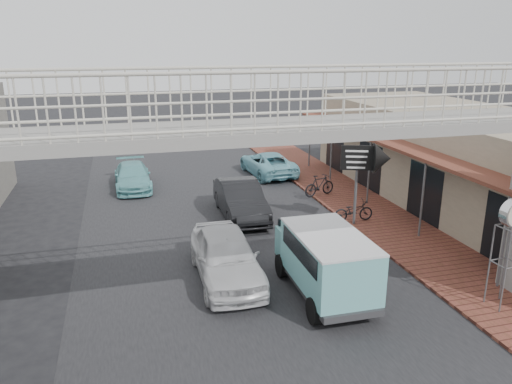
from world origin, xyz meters
TOP-DOWN VIEW (x-y plane):
  - ground at (0.00, 0.00)m, footprint 120.00×120.00m
  - road_strip at (0.00, 0.00)m, footprint 10.00×60.00m
  - sidewalk at (6.50, 3.00)m, footprint 3.00×40.00m
  - shophouse_row at (10.97, 4.00)m, footprint 7.20×18.00m
  - footbridge at (0.00, -4.00)m, footprint 16.40×2.40m
  - white_hatchback at (-0.50, -0.31)m, footprint 1.87×4.47m
  - dark_sedan at (1.23, 5.00)m, footprint 1.66×4.48m
  - angkot_curb at (4.20, 11.12)m, footprint 2.36×4.58m
  - angkot_far at (-2.84, 10.41)m, footprint 1.71×4.10m
  - angkot_van at (1.93, -2.04)m, footprint 1.85×3.95m
  - motorcycle_near at (5.30, 3.08)m, footprint 1.61×0.62m
  - motorcycle_far at (5.30, 6.56)m, footprint 1.69×0.90m
  - arrow_sign at (5.92, 2.49)m, footprint 1.92×1.30m

SIDE VIEW (x-z plane):
  - ground at x=0.00m, z-range 0.00..0.00m
  - road_strip at x=0.00m, z-range 0.00..0.01m
  - sidewalk at x=6.50m, z-range 0.00..0.10m
  - motorcycle_near at x=5.30m, z-range 0.10..0.94m
  - motorcycle_far at x=5.30m, z-range 0.10..1.08m
  - angkot_far at x=-2.84m, z-range 0.00..1.18m
  - angkot_curb at x=4.20m, z-range 0.00..1.24m
  - dark_sedan at x=1.23m, z-range 0.00..1.46m
  - white_hatchback at x=-0.50m, z-range 0.00..1.51m
  - angkot_van at x=1.93m, z-range 0.26..2.19m
  - shophouse_row at x=10.97m, z-range 0.01..4.01m
  - arrow_sign at x=5.92m, z-range 1.08..4.27m
  - footbridge at x=0.00m, z-range 0.01..6.35m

